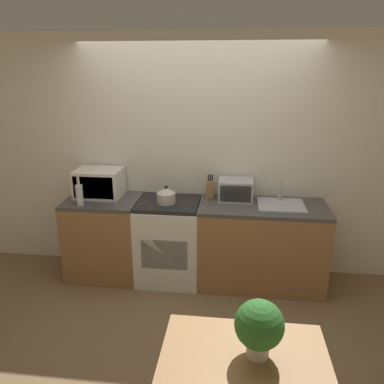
{
  "coord_description": "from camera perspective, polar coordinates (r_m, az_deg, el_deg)",
  "views": [
    {
      "loc": [
        0.41,
        -2.96,
        2.24
      ],
      "look_at": [
        -0.01,
        0.6,
        1.05
      ],
      "focal_mm": 35.0,
      "sensor_mm": 36.0,
      "label": 1
    }
  ],
  "objects": [
    {
      "name": "bottle",
      "position": [
        3.98,
        -16.78,
        -0.34
      ],
      "size": [
        0.07,
        0.07,
        0.3
      ],
      "color": "silver",
      "rests_on": "counter_left_run"
    },
    {
      "name": "ground_plane",
      "position": [
        3.73,
        -1.05,
        -18.5
      ],
      "size": [
        16.0,
        16.0,
        0.0
      ],
      "primitive_type": "plane",
      "color": "brown"
    },
    {
      "name": "dining_table",
      "position": [
        2.32,
        7.89,
        -25.74
      ],
      "size": [
        0.93,
        0.68,
        0.73
      ],
      "color": "#9E7042",
      "rests_on": "ground_plane"
    },
    {
      "name": "microwave",
      "position": [
        4.2,
        -13.97,
        1.36
      ],
      "size": [
        0.49,
        0.38,
        0.3
      ],
      "color": "silver",
      "rests_on": "counter_left_run"
    },
    {
      "name": "counter_right_run",
      "position": [
        4.08,
        10.46,
        -7.95
      ],
      "size": [
        1.31,
        0.62,
        0.9
      ],
      "color": "olive",
      "rests_on": "ground_plane"
    },
    {
      "name": "kettle",
      "position": [
        3.89,
        -3.96,
        -0.54
      ],
      "size": [
        0.19,
        0.19,
        0.19
      ],
      "color": "beige",
      "rests_on": "stove_range"
    },
    {
      "name": "toaster_oven",
      "position": [
        3.99,
        6.67,
        0.33
      ],
      "size": [
        0.36,
        0.29,
        0.22
      ],
      "color": "#ADAFB5",
      "rests_on": "counter_right_run"
    },
    {
      "name": "sink_basin",
      "position": [
        3.93,
        13.42,
        -1.87
      ],
      "size": [
        0.47,
        0.41,
        0.24
      ],
      "color": "#ADAFB5",
      "rests_on": "counter_right_run"
    },
    {
      "name": "wall_back",
      "position": [
        4.13,
        0.8,
        5.22
      ],
      "size": [
        10.0,
        0.06,
        2.6
      ],
      "color": "silver",
      "rests_on": "ground_plane"
    },
    {
      "name": "potted_plant",
      "position": [
        2.17,
        10.2,
        -19.47
      ],
      "size": [
        0.27,
        0.27,
        0.34
      ],
      "color": "beige",
      "rests_on": "dining_table"
    },
    {
      "name": "counter_left_run",
      "position": [
        4.31,
        -13.03,
        -6.68
      ],
      "size": [
        0.78,
        0.62,
        0.9
      ],
      "color": "olive",
      "rests_on": "ground_plane"
    },
    {
      "name": "knife_block",
      "position": [
        4.04,
        2.79,
        0.45
      ],
      "size": [
        0.09,
        0.09,
        0.26
      ],
      "color": "#9E7042",
      "rests_on": "counter_right_run"
    },
    {
      "name": "stove_range",
      "position": [
        4.13,
        -3.47,
        -7.39
      ],
      "size": [
        0.67,
        0.62,
        0.9
      ],
      "color": "silver",
      "rests_on": "ground_plane"
    }
  ]
}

